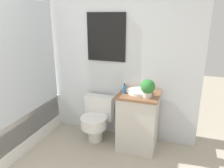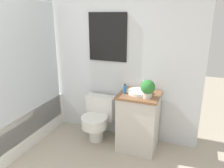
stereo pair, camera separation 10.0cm
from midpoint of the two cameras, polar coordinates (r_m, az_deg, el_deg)
wall_back at (r=3.29m, az=-5.35°, el=8.54°), size 3.30×0.07×2.50m
shower_area at (r=3.47m, az=-22.66°, el=-8.78°), size 0.65×1.39×1.98m
toilet at (r=3.23m, az=-2.95°, el=-8.75°), size 0.43×0.49×0.64m
vanity at (r=3.02m, az=7.85°, el=-9.63°), size 0.53×0.49×0.79m
sink at (r=2.87m, az=8.30°, el=-2.08°), size 0.31×0.34×0.13m
soap_bottle at (r=2.84m, az=4.36°, el=-1.41°), size 0.05×0.05×0.13m
potted_plant at (r=2.70m, az=10.37°, el=-1.05°), size 0.18×0.18×0.23m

